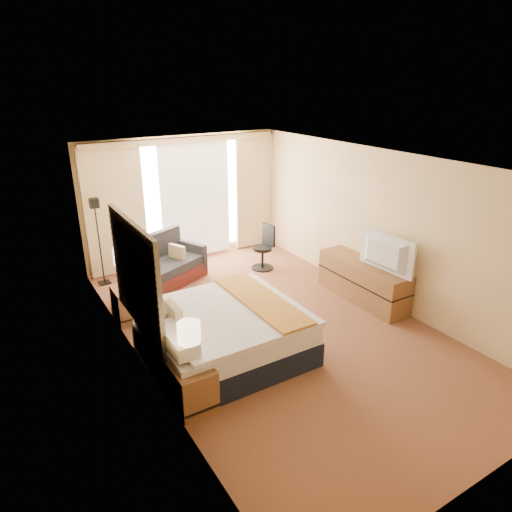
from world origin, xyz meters
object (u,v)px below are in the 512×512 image
nightstand_right (129,303)px  desk_chair (264,249)px  loveseat (165,267)px  floor_lamp (97,224)px  bed (224,333)px  lamp_right (123,257)px  television (382,254)px  nightstand_left (193,387)px  lamp_left (189,333)px  media_dresser (363,281)px

nightstand_right → desk_chair: (3.00, 0.66, 0.13)m
nightstand_right → loveseat: (1.01, 1.04, 0.03)m
floor_lamp → bed: bearing=-76.2°
bed → lamp_right: (-0.80, 1.81, 0.68)m
bed → desk_chair: 3.25m
lamp_right → television: bearing=-28.0°
television → desk_chair: bearing=11.5°
nightstand_right → lamp_right: (0.01, 0.07, 0.77)m
floor_lamp → lamp_right: 1.54m
nightstand_left → television: size_ratio=0.51×
bed → lamp_right: lamp_right is taller
loveseat → bed: bearing=-118.8°
nightstand_left → bed: bearing=43.2°
floor_lamp → lamp_right: size_ratio=2.58×
loveseat → television: 3.99m
desk_chair → lamp_right: size_ratio=1.43×
floor_lamp → lamp_left: (0.02, -4.06, -0.19)m
nightstand_left → media_dresser: 3.85m
media_dresser → lamp_right: 4.05m
lamp_right → television: size_ratio=0.60×
media_dresser → loveseat: size_ratio=1.08×
television → lamp_right: bearing=59.1°
nightstand_left → desk_chair: bearing=46.4°
floor_lamp → lamp_left: size_ratio=2.97×
media_dresser → bed: bearing=-174.3°
media_dresser → desk_chair: 2.22m
nightstand_left → nightstand_right: bearing=90.0°
loveseat → television: (2.64, -2.91, 0.71)m
nightstand_left → lamp_left: size_ratio=0.98×
bed → desk_chair: size_ratio=2.23×
lamp_right → floor_lamp: bearing=90.8°
media_dresser → lamp_right: size_ratio=2.79×
floor_lamp → desk_chair: size_ratio=1.81×
nightstand_right → media_dresser: media_dresser is taller
lamp_left → lamp_right: size_ratio=0.87×
desk_chair → television: 2.67m
nightstand_right → television: (3.65, -1.87, 0.74)m
bed → lamp_right: 2.09m
nightstand_right → desk_chair: 3.07m
media_dresser → floor_lamp: bearing=140.5°
television → nightstand_left: bearing=97.0°
nightstand_left → lamp_right: lamp_right is taller
nightstand_left → lamp_left: lamp_left is taller
loveseat → lamp_right: (-0.99, -0.97, 0.74)m
lamp_left → floor_lamp: bearing=90.3°
bed → floor_lamp: 3.54m
bed → lamp_right: size_ratio=3.18×
lamp_right → lamp_left: bearing=-89.9°
nightstand_right → bed: bed is taller
loveseat → lamp_left: (-0.99, -3.49, 0.68)m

